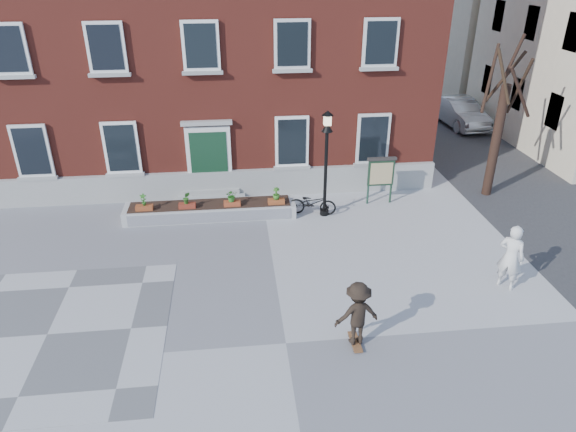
{
  "coord_description": "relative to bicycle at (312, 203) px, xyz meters",
  "views": [
    {
      "loc": [
        -1.05,
        -9.86,
        8.6
      ],
      "look_at": [
        0.5,
        4.0,
        1.5
      ],
      "focal_mm": 32.0,
      "sensor_mm": 36.0,
      "label": 1
    }
  ],
  "objects": [
    {
      "name": "bare_tree",
      "position": [
        7.27,
        1.01,
        2.33
      ],
      "size": [
        1.83,
        1.83,
        6.16
      ],
      "color": "#311E15",
      "rests_on": "ground"
    },
    {
      "name": "lamp_post",
      "position": [
        0.44,
        -0.09,
        2.08
      ],
      "size": [
        0.4,
        0.4,
        3.93
      ],
      "color": "black",
      "rests_on": "ground"
    },
    {
      "name": "bicycle",
      "position": [
        0.0,
        0.0,
        0.0
      ],
      "size": [
        1.85,
        0.98,
        0.92
      ],
      "primitive_type": "imported",
      "rotation": [
        0.0,
        0.0,
        1.35
      ],
      "color": "black",
      "rests_on": "ground"
    },
    {
      "name": "ground",
      "position": [
        -1.74,
        -7.0,
        -0.46
      ],
      "size": [
        100.0,
        100.0,
        0.0
      ],
      "primitive_type": "plane",
      "color": "#A1A1A4",
      "rests_on": "ground"
    },
    {
      "name": "bystander",
      "position": [
        4.85,
        -5.26,
        0.53
      ],
      "size": [
        0.84,
        0.86,
        1.99
      ],
      "primitive_type": "imported",
      "rotation": [
        0.0,
        0.0,
        2.31
      ],
      "color": "silver",
      "rests_on": "ground"
    },
    {
      "name": "brick_building",
      "position": [
        -3.74,
        6.98,
        5.84
      ],
      "size": [
        18.4,
        10.85,
        12.6
      ],
      "color": "maroon",
      "rests_on": "ground"
    },
    {
      "name": "parked_car",
      "position": [
        9.88,
        10.12,
        0.31
      ],
      "size": [
        2.04,
        4.8,
        1.54
      ],
      "primitive_type": "imported",
      "rotation": [
        0.0,
        0.0,
        0.09
      ],
      "color": "#BABDBF",
      "rests_on": "ground"
    },
    {
      "name": "notice_board",
      "position": [
        2.72,
        0.66,
        0.8
      ],
      "size": [
        1.1,
        0.16,
        1.87
      ],
      "color": "#1A3427",
      "rests_on": "ground"
    },
    {
      "name": "planter_assembly",
      "position": [
        -3.72,
        0.18,
        -0.16
      ],
      "size": [
        6.2,
        1.12,
        1.15
      ],
      "color": "beige",
      "rests_on": "ground"
    },
    {
      "name": "checker_patch",
      "position": [
        -7.74,
        -6.0,
        -0.46
      ],
      "size": [
        6.0,
        6.0,
        0.01
      ],
      "primitive_type": "cube",
      "color": "#5C5D5F",
      "rests_on": "ground"
    },
    {
      "name": "skateboarder",
      "position": [
        -0.03,
        -7.2,
        0.46
      ],
      "size": [
        1.18,
        0.78,
        1.78
      ],
      "color": "brown",
      "rests_on": "ground"
    }
  ]
}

